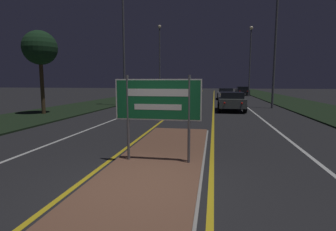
% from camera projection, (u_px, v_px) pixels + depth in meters
% --- Properties ---
extents(ground_plane, '(160.00, 160.00, 0.00)m').
position_uv_depth(ground_plane, '(141.00, 189.00, 5.30)').
color(ground_plane, '#232326').
extents(median_island, '(2.40, 9.77, 0.10)m').
position_uv_depth(median_island, '(158.00, 163.00, 6.88)').
color(median_island, '#999993').
rests_on(median_island, ground_plane).
extents(verge_left, '(5.00, 100.00, 0.08)m').
position_uv_depth(verge_left, '(104.00, 103.00, 26.46)').
color(verge_left, black).
rests_on(verge_left, ground_plane).
extents(verge_right, '(5.00, 100.00, 0.08)m').
position_uv_depth(verge_right, '(306.00, 106.00, 23.19)').
color(verge_right, black).
rests_on(verge_right, ground_plane).
extents(centre_line_yellow_left, '(0.12, 70.00, 0.01)m').
position_uv_depth(centre_line_yellow_left, '(189.00, 101.00, 29.95)').
color(centre_line_yellow_left, gold).
rests_on(centre_line_yellow_left, ground_plane).
extents(centre_line_yellow_right, '(0.12, 70.00, 0.01)m').
position_uv_depth(centre_line_yellow_right, '(214.00, 101.00, 29.47)').
color(centre_line_yellow_right, gold).
rests_on(centre_line_yellow_right, ground_plane).
extents(lane_line_white_left, '(0.12, 70.00, 0.01)m').
position_uv_depth(lane_line_white_left, '(165.00, 100.00, 30.44)').
color(lane_line_white_left, silver).
rests_on(lane_line_white_left, ground_plane).
extents(lane_line_white_right, '(0.12, 70.00, 0.01)m').
position_uv_depth(lane_line_white_right, '(239.00, 101.00, 28.99)').
color(lane_line_white_right, silver).
rests_on(lane_line_white_right, ground_plane).
extents(edge_line_white_left, '(0.10, 70.00, 0.01)m').
position_uv_depth(edge_line_white_left, '(140.00, 100.00, 30.95)').
color(edge_line_white_left, silver).
rests_on(edge_line_white_left, ground_plane).
extents(edge_line_white_right, '(0.10, 70.00, 0.01)m').
position_uv_depth(edge_line_white_right, '(268.00, 102.00, 28.48)').
color(edge_line_white_right, silver).
rests_on(edge_line_white_right, ground_plane).
extents(highway_sign, '(2.23, 0.07, 2.23)m').
position_uv_depth(highway_sign, '(158.00, 103.00, 6.67)').
color(highway_sign, '#56565B').
rests_on(highway_sign, median_island).
extents(streetlight_left_near, '(0.59, 0.59, 10.97)m').
position_uv_depth(streetlight_left_near, '(123.00, 19.00, 21.84)').
color(streetlight_left_near, '#56565B').
rests_on(streetlight_left_near, ground_plane).
extents(streetlight_left_far, '(0.47, 0.47, 10.09)m').
position_uv_depth(streetlight_left_far, '(160.00, 54.00, 37.34)').
color(streetlight_left_far, '#56565B').
rests_on(streetlight_left_far, ground_plane).
extents(streetlight_right_near, '(0.58, 0.58, 10.11)m').
position_uv_depth(streetlight_right_near, '(276.00, 23.00, 20.56)').
color(streetlight_right_near, '#56565B').
rests_on(streetlight_right_near, ground_plane).
extents(streetlight_right_far, '(0.53, 0.53, 9.99)m').
position_uv_depth(streetlight_right_far, '(250.00, 52.00, 37.63)').
color(streetlight_right_far, '#56565B').
rests_on(streetlight_right_far, ground_plane).
extents(car_receding_0, '(1.95, 4.12, 1.40)m').
position_uv_depth(car_receding_0, '(231.00, 101.00, 19.38)').
color(car_receding_0, '#4C514C').
rests_on(car_receding_0, ground_plane).
extents(car_receding_1, '(1.97, 4.31, 1.37)m').
position_uv_depth(car_receding_1, '(225.00, 93.00, 32.23)').
color(car_receding_1, '#B7B7BC').
rests_on(car_receding_1, ground_plane).
extents(car_receding_2, '(2.02, 4.28, 1.38)m').
position_uv_depth(car_receding_2, '(242.00, 91.00, 42.04)').
color(car_receding_2, black).
rests_on(car_receding_2, ground_plane).
extents(car_approaching_0, '(1.90, 4.62, 1.51)m').
position_uv_depth(car_approaching_0, '(161.00, 98.00, 21.45)').
color(car_approaching_0, navy).
rests_on(car_approaching_0, ground_plane).
extents(car_approaching_1, '(2.02, 4.80, 1.50)m').
position_uv_depth(car_approaching_1, '(159.00, 92.00, 33.44)').
color(car_approaching_1, silver).
rests_on(car_approaching_1, ground_plane).
extents(roadside_palm_left, '(2.14, 2.14, 5.29)m').
position_uv_depth(roadside_palm_left, '(40.00, 49.00, 16.62)').
color(roadside_palm_left, '#4C3823').
rests_on(roadside_palm_left, verge_left).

